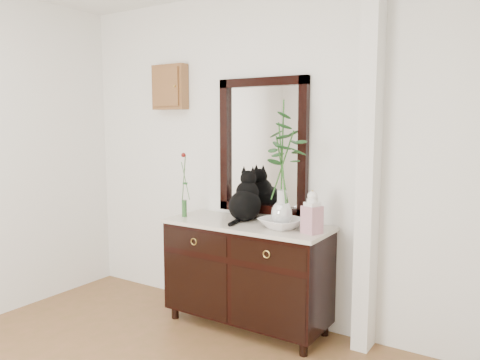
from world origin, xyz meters
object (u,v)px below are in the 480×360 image
Objects in this scene: lotus_bowl at (282,223)px; ginger_jar at (312,212)px; sideboard at (247,269)px; cat at (245,195)px.

ginger_jar is at bearing -3.87° from lotus_bowl.
cat is (-0.07, 0.08, 0.58)m from sideboard.
cat is 1.30× the size of lotus_bowl.
sideboard is 4.25× the size of ginger_jar.
sideboard is 0.78m from ginger_jar.
cat is at bearing 165.10° from lotus_bowl.
sideboard is 0.52m from lotus_bowl.
cat reaches higher than ginger_jar.
cat is 0.65m from ginger_jar.
sideboard is at bearing 175.80° from ginger_jar.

